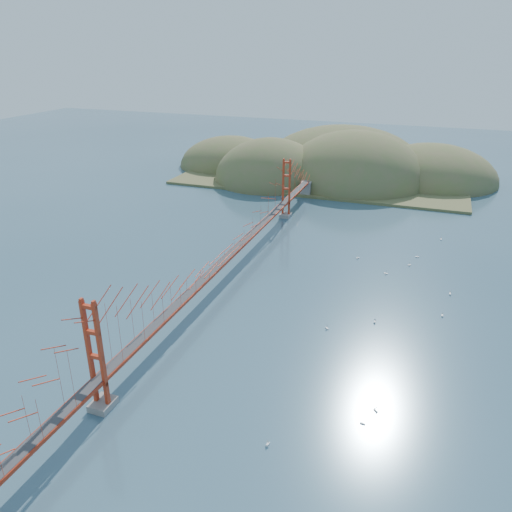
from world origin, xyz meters
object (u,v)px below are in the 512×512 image
(bridge, at_px, (226,234))
(sailboat_1, at_px, (327,328))
(sailboat_0, at_px, (375,321))
(sailboat_2, at_px, (363,423))

(bridge, xyz_separation_m, sailboat_1, (17.04, -8.82, -6.86))
(bridge, height_order, sailboat_0, bridge)
(sailboat_2, xyz_separation_m, sailboat_1, (-6.74, 15.12, 0.01))
(sailboat_1, bearing_deg, sailboat_2, -65.99)
(sailboat_2, bearing_deg, sailboat_1, 114.01)
(bridge, distance_m, sailboat_2, 34.43)
(sailboat_2, bearing_deg, sailboat_0, 94.41)
(sailboat_0, distance_m, sailboat_1, 6.37)
(sailboat_0, bearing_deg, bridge, 166.69)
(bridge, xyz_separation_m, sailboat_2, (23.78, -23.94, -6.87))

